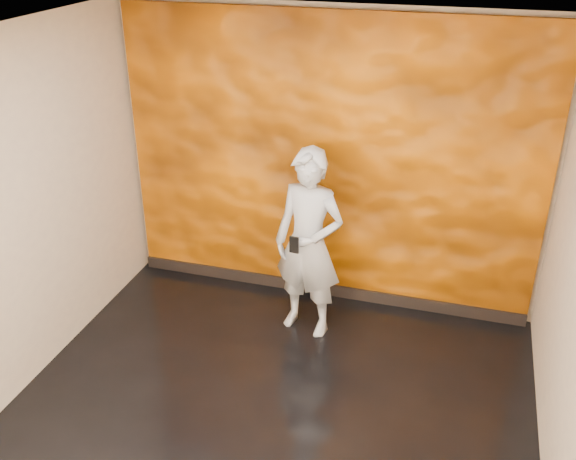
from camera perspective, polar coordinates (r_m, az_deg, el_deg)
name	(u,v)px	position (r m, az deg, el deg)	size (l,w,h in m)	color
room	(259,265)	(4.23, -2.59, -3.14)	(4.02, 4.02, 2.81)	black
feature_wall	(328,165)	(5.95, 3.57, 5.81)	(3.90, 0.06, 2.75)	orange
baseboard	(323,289)	(6.51, 3.15, -5.22)	(3.90, 0.04, 0.12)	black
man	(309,244)	(5.60, 1.87, -1.26)	(0.64, 0.42, 1.74)	#9499A2
phone	(294,245)	(5.36, 0.55, -1.33)	(0.08, 0.02, 0.15)	black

